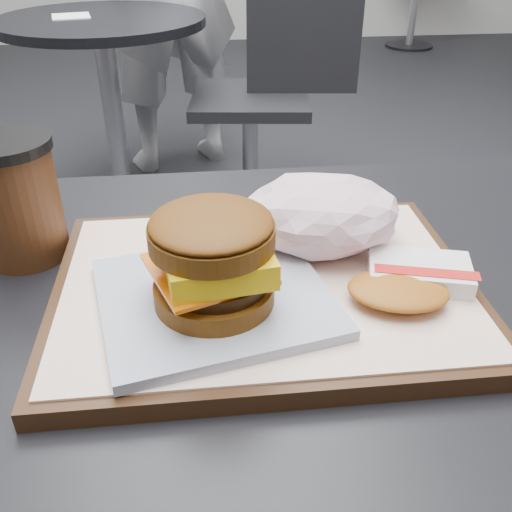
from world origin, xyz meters
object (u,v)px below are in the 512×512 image
at_px(customer_table, 264,437).
at_px(neighbor_chair, 269,85).
at_px(crumpled_wrapper, 322,214).
at_px(coffee_cup, 17,199).
at_px(breakfast_sandwich, 214,269).
at_px(hash_brown, 410,280).
at_px(serving_tray, 264,288).
at_px(neighbor_table, 108,77).

height_order(customer_table, neighbor_chair, neighbor_chair).
xyz_separation_m(crumpled_wrapper, coffee_cup, (-0.30, 0.05, 0.01)).
bearing_deg(breakfast_sandwich, customer_table, 32.71).
distance_m(hash_brown, crumpled_wrapper, 0.11).
relative_size(serving_tray, neighbor_chair, 0.43).
xyz_separation_m(serving_tray, coffee_cup, (-0.23, 0.10, 0.05)).
distance_m(breakfast_sandwich, neighbor_chair, 1.72).
bearing_deg(crumpled_wrapper, breakfast_sandwich, -139.87).
distance_m(hash_brown, neighbor_table, 1.76).
height_order(breakfast_sandwich, crumpled_wrapper, breakfast_sandwich).
xyz_separation_m(customer_table, neighbor_table, (-0.35, 1.65, -0.03)).
bearing_deg(coffee_cup, crumpled_wrapper, -8.78).
bearing_deg(serving_tray, customer_table, -86.67).
relative_size(crumpled_wrapper, neighbor_chair, 0.17).
xyz_separation_m(breakfast_sandwich, hash_brown, (0.17, 0.01, -0.03)).
distance_m(neighbor_table, neighbor_chair, 0.57).
relative_size(breakfast_sandwich, crumpled_wrapper, 1.44).
bearing_deg(customer_table, crumpled_wrapper, 44.76).
height_order(customer_table, neighbor_table, customer_table).
bearing_deg(neighbor_chair, coffee_cup, -106.37).
bearing_deg(neighbor_chair, customer_table, -97.50).
bearing_deg(serving_tray, breakfast_sandwich, -141.40).
relative_size(serving_tray, breakfast_sandwich, 1.71).
bearing_deg(crumpled_wrapper, coffee_cup, 171.22).
height_order(breakfast_sandwich, neighbor_table, breakfast_sandwich).
relative_size(hash_brown, coffee_cup, 1.03).
xyz_separation_m(customer_table, breakfast_sandwich, (-0.05, -0.03, 0.24)).
distance_m(serving_tray, coffee_cup, 0.26).
bearing_deg(neighbor_chair, hash_brown, -93.13).
xyz_separation_m(coffee_cup, neighbor_table, (-0.12, 1.54, -0.28)).
relative_size(customer_table, neighbor_chair, 0.91).
distance_m(serving_tray, neighbor_chair, 1.67).
xyz_separation_m(serving_tray, crumpled_wrapper, (0.06, 0.06, 0.04)).
relative_size(breakfast_sandwich, neighbor_table, 0.30).
bearing_deg(breakfast_sandwich, neighbor_table, 100.24).
distance_m(customer_table, coffee_cup, 0.36).
relative_size(serving_tray, hash_brown, 2.94).
bearing_deg(hash_brown, serving_tray, 166.69).
height_order(customer_table, serving_tray, serving_tray).
bearing_deg(crumpled_wrapper, neighbor_table, 104.58).
distance_m(serving_tray, hash_brown, 0.13).
bearing_deg(breakfast_sandwich, serving_tray, 38.60).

